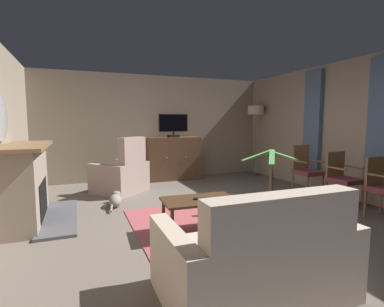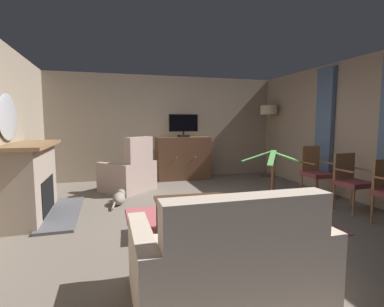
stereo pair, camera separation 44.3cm
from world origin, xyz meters
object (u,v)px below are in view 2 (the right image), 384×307
(tv_cabinet, at_px, (183,159))
(cat, at_px, (119,198))
(television, at_px, (184,125))
(side_chair_nearest_door, at_px, (315,170))
(fireplace, at_px, (31,182))
(side_chair_tucked_against_wall, at_px, (351,179))
(wall_mirror_oval, at_px, (8,117))
(coffee_table, at_px, (193,203))
(sofa_floral, at_px, (229,263))
(potted_plant_tall_palm_by_window, at_px, (272,200))
(tv_remote, at_px, (193,199))
(floor_lamp, at_px, (269,117))
(armchair_facing_sofa, at_px, (130,174))

(tv_cabinet, height_order, cat, tv_cabinet)
(television, height_order, side_chair_nearest_door, television)
(fireplace, distance_m, tv_cabinet, 3.70)
(side_chair_tucked_against_wall, bearing_deg, wall_mirror_oval, 168.58)
(wall_mirror_oval, relative_size, tv_cabinet, 0.66)
(coffee_table, bearing_deg, fireplace, 148.96)
(tv_cabinet, xyz_separation_m, sofa_floral, (-0.89, -5.01, -0.20))
(potted_plant_tall_palm_by_window, bearing_deg, sofa_floral, -129.22)
(potted_plant_tall_palm_by_window, bearing_deg, tv_remote, -161.80)
(side_chair_nearest_door, bearing_deg, floor_lamp, 83.41)
(sofa_floral, height_order, potted_plant_tall_palm_by_window, potted_plant_tall_palm_by_window)
(tv_remote, bearing_deg, sofa_floral, -69.76)
(wall_mirror_oval, relative_size, television, 1.21)
(potted_plant_tall_palm_by_window, relative_size, floor_lamp, 0.54)
(side_chair_tucked_against_wall, bearing_deg, coffee_table, -174.73)
(side_chair_tucked_against_wall, bearing_deg, tv_remote, -173.97)
(sofa_floral, bearing_deg, television, 79.79)
(floor_lamp, bearing_deg, sofa_floral, -123.44)
(fireplace, xyz_separation_m, television, (2.93, 2.20, 0.83))
(coffee_table, relative_size, floor_lamp, 0.53)
(tv_remote, xyz_separation_m, sofa_floral, (-0.10, -1.42, -0.15))
(television, relative_size, tv_remote, 4.30)
(coffee_table, xyz_separation_m, sofa_floral, (-0.11, -1.46, -0.09))
(wall_mirror_oval, bearing_deg, side_chair_nearest_door, -2.06)
(wall_mirror_oval, relative_size, potted_plant_tall_palm_by_window, 0.88)
(tv_cabinet, xyz_separation_m, cat, (-1.65, -1.90, -0.40))
(wall_mirror_oval, xyz_separation_m, side_chair_tucked_against_wall, (5.16, -1.04, -1.00))
(tv_remote, height_order, potted_plant_tall_palm_by_window, potted_plant_tall_palm_by_window)
(armchair_facing_sofa, distance_m, side_chair_nearest_door, 3.70)
(wall_mirror_oval, distance_m, tv_cabinet, 4.02)
(side_chair_tucked_against_wall, bearing_deg, potted_plant_tall_palm_by_window, 172.17)
(armchair_facing_sofa, xyz_separation_m, potted_plant_tall_palm_by_window, (2.05, -2.18, -0.12))
(wall_mirror_oval, distance_m, armchair_facing_sofa, 2.51)
(floor_lamp, bearing_deg, potted_plant_tall_palm_by_window, -119.09)
(fireplace, relative_size, side_chair_nearest_door, 1.80)
(coffee_table, bearing_deg, armchair_facing_sofa, 103.21)
(side_chair_nearest_door, relative_size, potted_plant_tall_palm_by_window, 0.97)
(television, bearing_deg, cat, -131.73)
(tv_cabinet, bearing_deg, floor_lamp, -7.16)
(sofa_floral, bearing_deg, cat, 103.63)
(television, height_order, side_chair_tucked_against_wall, television)
(tv_remote, xyz_separation_m, armchair_facing_sofa, (-0.60, 2.66, -0.12))
(side_chair_nearest_door, bearing_deg, tv_cabinet, 129.04)
(tv_remote, height_order, armchair_facing_sofa, armchair_facing_sofa)
(fireplace, distance_m, coffee_table, 2.52)
(armchair_facing_sofa, relative_size, side_chair_nearest_door, 1.28)
(armchair_facing_sofa, distance_m, potted_plant_tall_palm_by_window, 2.99)
(side_chair_tucked_against_wall, height_order, potted_plant_tall_palm_by_window, potted_plant_tall_palm_by_window)
(coffee_table, xyz_separation_m, side_chair_nearest_door, (2.76, 1.11, 0.12))
(wall_mirror_oval, bearing_deg, fireplace, 0.00)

